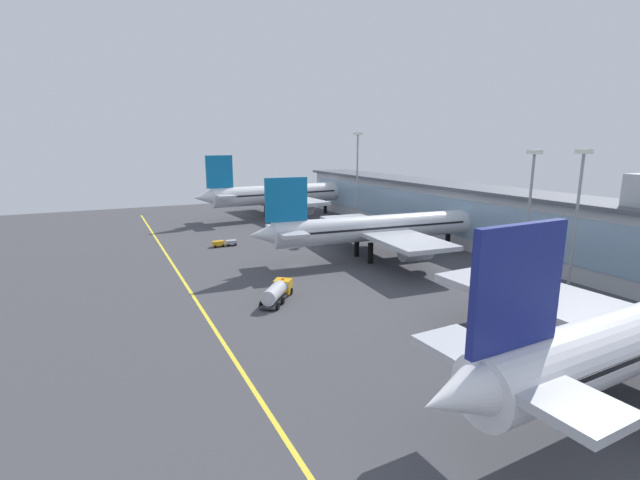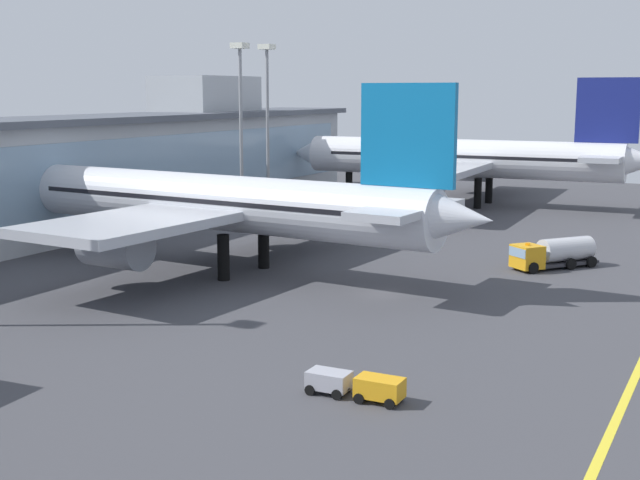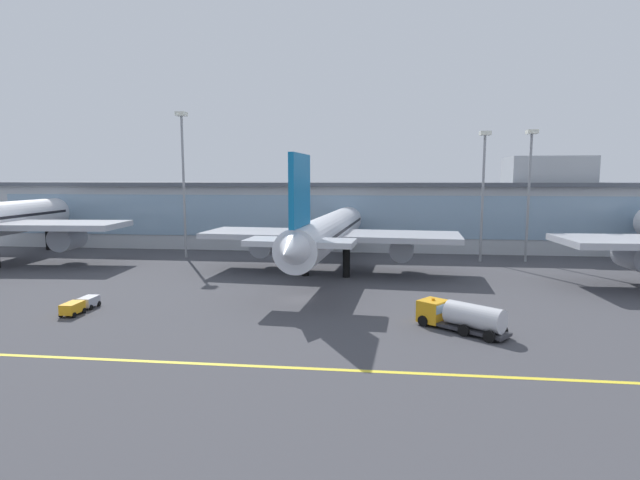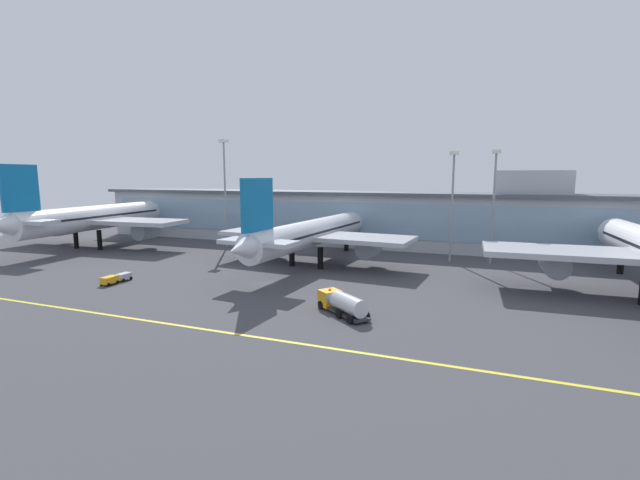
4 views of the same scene
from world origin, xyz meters
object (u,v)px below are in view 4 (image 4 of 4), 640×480
object	(u,v)px
apron_light_mast_east	(453,190)
fuel_tanker_truck	(342,303)
airliner_near_left	(96,218)
baggage_tug_near	(116,278)
airliner_near_right	(313,233)
apron_light_mast_centre	(494,190)
apron_light_mast_west	(225,179)

from	to	relation	value
apron_light_mast_east	fuel_tanker_truck	bearing A→B (deg)	-103.83
fuel_tanker_truck	apron_light_mast_east	distance (m)	45.08
fuel_tanker_truck	airliner_near_left	bearing A→B (deg)	17.41
airliner_near_left	fuel_tanker_truck	distance (m)	80.21
baggage_tug_near	airliner_near_left	bearing A→B (deg)	-129.08
airliner_near_right	apron_light_mast_centre	xyz separation A→B (m)	(33.74, 14.16, 8.73)
airliner_near_right	baggage_tug_near	world-z (taller)	airliner_near_right
apron_light_mast_west	baggage_tug_near	bearing A→B (deg)	-85.80
apron_light_mast_west	apron_light_mast_centre	bearing A→B (deg)	2.52
fuel_tanker_truck	apron_light_mast_west	xyz separation A→B (m)	(-43.56, 39.85, 15.62)
airliner_near_left	airliner_near_right	bearing A→B (deg)	-94.56
baggage_tug_near	apron_light_mast_west	size ratio (longest dim) A/B	0.21
apron_light_mast_west	fuel_tanker_truck	bearing A→B (deg)	-42.45
baggage_tug_near	apron_light_mast_west	xyz separation A→B (m)	(-2.77, 37.79, 16.33)
airliner_near_right	fuel_tanker_truck	world-z (taller)	airliner_near_right
apron_light_mast_east	apron_light_mast_west	bearing A→B (deg)	-177.97
fuel_tanker_truck	baggage_tug_near	bearing A→B (deg)	35.75
apron_light_mast_west	apron_light_mast_centre	xyz separation A→B (m)	(61.84, 2.72, -1.97)
airliner_near_left	baggage_tug_near	distance (m)	43.69
airliner_near_right	apron_light_mast_east	size ratio (longest dim) A/B	2.41
airliner_near_left	airliner_near_right	size ratio (longest dim) A/B	1.00
fuel_tanker_truck	apron_light_mast_west	distance (m)	61.07
apron_light_mast_centre	apron_light_mast_west	bearing A→B (deg)	-177.48
airliner_near_right	baggage_tug_near	bearing A→B (deg)	140.48
apron_light_mast_west	apron_light_mast_centre	size ratio (longest dim) A/B	1.16
fuel_tanker_truck	apron_light_mast_centre	distance (m)	48.30
airliner_near_left	apron_light_mast_east	bearing A→B (deg)	-85.46
fuel_tanker_truck	airliner_near_right	bearing A→B (deg)	-22.81
fuel_tanker_truck	apron_light_mast_east	size ratio (longest dim) A/B	0.38
airliner_near_left	baggage_tug_near	xyz separation A→B (m)	(33.78, -26.90, -6.62)
baggage_tug_near	apron_light_mast_centre	world-z (taller)	apron_light_mast_centre
airliner_near_right	apron_light_mast_centre	distance (m)	37.62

